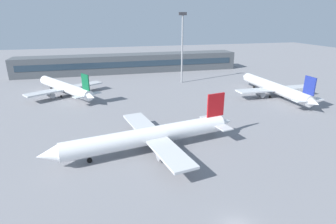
{
  "coord_description": "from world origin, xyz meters",
  "views": [
    {
      "loc": [
        -16.49,
        -25.5,
        26.97
      ],
      "look_at": [
        0.7,
        40.0,
        3.0
      ],
      "focal_mm": 28.76,
      "sensor_mm": 36.0,
      "label": 1
    }
  ],
  "objects_px": {
    "airplane_near": "(148,136)",
    "airplane_mid": "(273,87)",
    "airplane_far": "(64,87)",
    "floodlight_tower_west": "(182,44)"
  },
  "relations": [
    {
      "from": "airplane_near",
      "to": "airplane_mid",
      "type": "height_order",
      "value": "airplane_near"
    },
    {
      "from": "airplane_near",
      "to": "airplane_far",
      "type": "distance_m",
      "value": 54.45
    },
    {
      "from": "floodlight_tower_west",
      "to": "airplane_near",
      "type": "bearing_deg",
      "value": -113.82
    },
    {
      "from": "airplane_mid",
      "to": "airplane_far",
      "type": "distance_m",
      "value": 75.36
    },
    {
      "from": "airplane_near",
      "to": "floodlight_tower_west",
      "type": "height_order",
      "value": "floodlight_tower_west"
    },
    {
      "from": "airplane_near",
      "to": "floodlight_tower_west",
      "type": "xyz_separation_m",
      "value": [
        25.86,
        58.57,
        13.23
      ]
    },
    {
      "from": "airplane_near",
      "to": "floodlight_tower_west",
      "type": "distance_m",
      "value": 65.37
    },
    {
      "from": "floodlight_tower_west",
      "to": "airplane_mid",
      "type": "bearing_deg",
      "value": -48.42
    },
    {
      "from": "airplane_near",
      "to": "airplane_mid",
      "type": "distance_m",
      "value": 59.35
    },
    {
      "from": "airplane_far",
      "to": "airplane_mid",
      "type": "bearing_deg",
      "value": -15.49
    }
  ]
}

